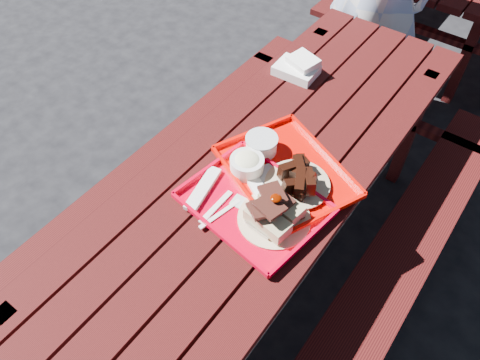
{
  "coord_description": "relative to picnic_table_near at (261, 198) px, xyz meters",
  "views": [
    {
      "loc": [
        0.65,
        -1.02,
        2.1
      ],
      "look_at": [
        0.0,
        -0.15,
        0.82
      ],
      "focal_mm": 35.0,
      "sensor_mm": 36.0,
      "label": 1
    }
  ],
  "objects": [
    {
      "name": "near_tray",
      "position": [
        0.08,
        -0.15,
        0.23
      ],
      "size": [
        0.53,
        0.44,
        0.15
      ],
      "color": "red",
      "rests_on": "picnic_table_near"
    },
    {
      "name": "far_tray",
      "position": [
        0.08,
        0.02,
        0.22
      ],
      "size": [
        0.61,
        0.55,
        0.08
      ],
      "color": "red",
      "rests_on": "picnic_table_near"
    },
    {
      "name": "ground",
      "position": [
        0.0,
        0.0,
        -0.56
      ],
      "size": [
        60.0,
        60.0,
        0.0
      ],
      "primitive_type": "plane",
      "color": "black",
      "rests_on": "ground"
    },
    {
      "name": "picnic_table_near",
      "position": [
        0.0,
        0.0,
        0.0
      ],
      "size": [
        1.41,
        2.4,
        0.75
      ],
      "color": "#3E0D0B",
      "rests_on": "ground"
    },
    {
      "name": "white_cloth",
      "position": [
        -0.21,
        0.59,
        0.22
      ],
      "size": [
        0.2,
        0.17,
        0.08
      ],
      "color": "white",
      "rests_on": "picnic_table_near"
    }
  ]
}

